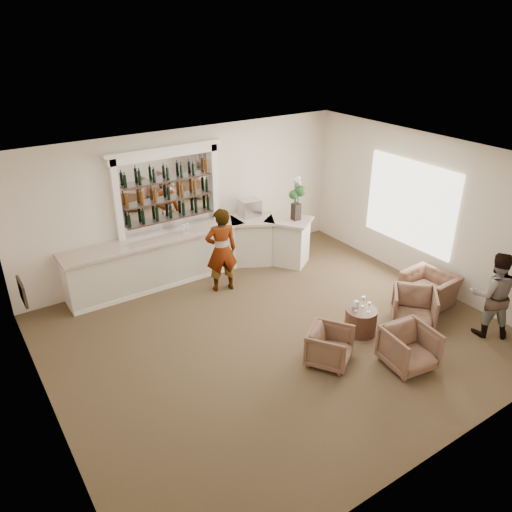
{
  "coord_description": "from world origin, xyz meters",
  "views": [
    {
      "loc": [
        -4.65,
        -6.3,
        5.47
      ],
      "look_at": [
        0.14,
        0.9,
        1.28
      ],
      "focal_mm": 35.0,
      "sensor_mm": 36.0,
      "label": 1
    }
  ],
  "objects": [
    {
      "name": "wine_glass_bar_right",
      "position": [
        -0.39,
        2.97,
        1.25
      ],
      "size": [
        0.07,
        0.07,
        0.21
      ],
      "primitive_type": null,
      "color": "white",
      "rests_on": "bar_counter"
    },
    {
      "name": "wine_glass_bar_left",
      "position": [
        -0.3,
        2.98,
        1.25
      ],
      "size": [
        0.07,
        0.07,
        0.21
      ],
      "primitive_type": null,
      "color": "white",
      "rests_on": "bar_counter"
    },
    {
      "name": "wine_glass_tbl_b",
      "position": [
        1.5,
        -0.7,
        0.6
      ],
      "size": [
        0.07,
        0.07,
        0.21
      ],
      "primitive_type": null,
      "color": "white",
      "rests_on": "cocktail_table"
    },
    {
      "name": "napkin_holder",
      "position": [
        1.38,
        -0.64,
        0.56
      ],
      "size": [
        0.08,
        0.08,
        0.12
      ],
      "primitive_type": "cube",
      "color": "white",
      "rests_on": "cocktail_table"
    },
    {
      "name": "armchair_left",
      "position": [
        0.3,
        -1.14,
        0.33
      ],
      "size": [
        0.99,
        1.0,
        0.66
      ],
      "primitive_type": "imported",
      "rotation": [
        0.0,
        0.0,
        0.59
      ],
      "color": "brown",
      "rests_on": "ground"
    },
    {
      "name": "armchair_center",
      "position": [
        1.36,
        -1.96,
        0.37
      ],
      "size": [
        0.89,
        0.91,
        0.74
      ],
      "primitive_type": "imported",
      "rotation": [
        0.0,
        0.0,
        -0.14
      ],
      "color": "brown",
      "rests_on": "ground"
    },
    {
      "name": "cocktail_table",
      "position": [
        1.4,
        -0.78,
        0.25
      ],
      "size": [
        0.6,
        0.6,
        0.5
      ],
      "primitive_type": "cylinder",
      "color": "#543124",
      "rests_on": "ground"
    },
    {
      "name": "sommelier",
      "position": [
        0.06,
        2.12,
        0.94
      ],
      "size": [
        0.78,
        0.61,
        1.89
      ],
      "primitive_type": "imported",
      "rotation": [
        0.0,
        0.0,
        2.88
      ],
      "color": "gray",
      "rests_on": "ground"
    },
    {
      "name": "wine_glass_tbl_c",
      "position": [
        1.44,
        -0.91,
        0.6
      ],
      "size": [
        0.07,
        0.07,
        0.21
      ],
      "primitive_type": null,
      "color": "white",
      "rests_on": "cocktail_table"
    },
    {
      "name": "bar_counter",
      "position": [
        -0.16,
        3.0,
        0.57
      ],
      "size": [
        5.72,
        1.8,
        1.14
      ],
      "color": "silver",
      "rests_on": "ground"
    },
    {
      "name": "espresso_machine",
      "position": [
        1.4,
        3.07,
        1.34
      ],
      "size": [
        0.5,
        0.43,
        0.41
      ],
      "primitive_type": "cube",
      "rotation": [
        0.0,
        0.0,
        -0.09
      ],
      "color": "silver",
      "rests_on": "bar_counter"
    },
    {
      "name": "flower_vase",
      "position": [
        2.16,
        2.26,
        1.73
      ],
      "size": [
        0.28,
        0.28,
        1.05
      ],
      "color": "black",
      "rests_on": "bar_counter"
    },
    {
      "name": "room_shell",
      "position": [
        0.16,
        0.71,
        2.34
      ],
      "size": [
        8.04,
        7.02,
        3.32
      ],
      "color": "beige",
      "rests_on": "ground"
    },
    {
      "name": "armchair_far",
      "position": [
        3.4,
        -0.74,
        0.32
      ],
      "size": [
        0.94,
        1.05,
        0.64
      ],
      "primitive_type": "imported",
      "rotation": [
        0.0,
        0.0,
        -1.5
      ],
      "color": "brown",
      "rests_on": "ground"
    },
    {
      "name": "wine_glass_tbl_a",
      "position": [
        1.28,
        -0.75,
        0.6
      ],
      "size": [
        0.07,
        0.07,
        0.21
      ],
      "primitive_type": null,
      "color": "white",
      "rests_on": "cocktail_table"
    },
    {
      "name": "armchair_right",
      "position": [
        2.44,
        -1.15,
        0.37
      ],
      "size": [
        1.14,
        1.14,
        0.74
      ],
      "primitive_type": "imported",
      "rotation": [
        0.0,
        0.0,
        -0.8
      ],
      "color": "brown",
      "rests_on": "ground"
    },
    {
      "name": "back_bar_alcove",
      "position": [
        -0.5,
        3.41,
        2.03
      ],
      "size": [
        2.64,
        0.25,
        3.0
      ],
      "color": "white",
      "rests_on": "ground"
    },
    {
      "name": "guest",
      "position": [
        3.36,
        -2.11,
        0.84
      ],
      "size": [
        1.03,
        1.01,
        1.68
      ],
      "primitive_type": "imported",
      "rotation": [
        0.0,
        0.0,
        2.45
      ],
      "color": "gray",
      "rests_on": "ground"
    },
    {
      "name": "ground",
      "position": [
        0.0,
        0.0,
        0.0
      ],
      "size": [
        8.0,
        8.0,
        0.0
      ],
      "primitive_type": "plane",
      "color": "brown",
      "rests_on": "ground"
    }
  ]
}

